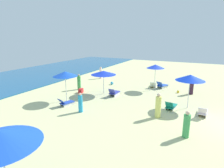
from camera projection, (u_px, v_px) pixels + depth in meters
umbrella_0 at (65, 74)px, 16.04m from camera, size 2.05×2.05×2.57m
lounge_chair_0_0 at (66, 103)px, 15.43m from camera, size 1.39×0.87×0.66m
umbrella_1 at (190, 78)px, 14.37m from camera, size 2.16×2.16×2.64m
lounge_chair_1_0 at (203, 112)px, 13.49m from camera, size 1.44×0.64×0.76m
lounge_chair_1_1 at (171, 106)px, 14.66m from camera, size 1.48×0.74×0.74m
umbrella_2 at (103, 73)px, 18.03m from camera, size 2.38×2.38×2.27m
lounge_chair_2_0 at (114, 93)px, 17.98m from camera, size 1.39×0.63×0.77m
umbrella_3 at (156, 66)px, 19.38m from camera, size 1.81×1.81×2.66m
lounge_chair_3_0 at (153, 85)px, 20.96m from camera, size 1.40×0.81×0.66m
lounge_chair_3_1 at (162, 85)px, 20.61m from camera, size 1.50×1.14×0.77m
umbrella_4 at (0, 137)px, 5.75m from camera, size 2.49×2.49×2.74m
beachgoer_0 at (186, 125)px, 10.48m from camera, size 0.47×0.47×1.55m
beachgoer_1 at (158, 106)px, 13.05m from camera, size 0.51×0.51×1.72m
beachgoer_2 at (101, 73)px, 25.11m from camera, size 0.46×0.46×1.55m
beachgoer_3 at (80, 103)px, 14.00m from camera, size 0.43×0.43×1.48m
beachgoer_4 at (79, 82)px, 19.94m from camera, size 0.40×0.40×1.62m
beachgoer_5 at (191, 87)px, 18.33m from camera, size 0.54×0.54×1.50m
beach_ball_0 at (178, 92)px, 18.88m from camera, size 0.25×0.25×0.25m
beach_ball_1 at (112, 83)px, 22.06m from camera, size 0.35×0.35×0.35m
cooler_box_2 at (81, 91)px, 18.87m from camera, size 0.62×0.44×0.42m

